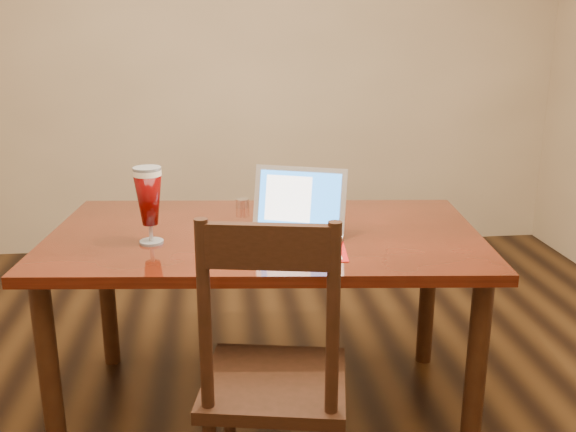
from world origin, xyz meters
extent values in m
cube|color=tan|center=(0.00, 2.50, 1.35)|extent=(4.50, 0.01, 2.70)
cube|color=#4F170A|center=(0.00, 0.39, 0.77)|extent=(1.77, 1.11, 0.04)
cylinder|color=black|center=(-0.79, 0.08, 0.37)|extent=(0.07, 0.07, 0.75)
cylinder|color=black|center=(0.71, -0.08, 0.37)|extent=(0.07, 0.07, 0.75)
cylinder|color=black|center=(-0.71, 0.85, 0.37)|extent=(0.07, 0.07, 0.75)
cylinder|color=black|center=(0.79, 0.70, 0.37)|extent=(0.07, 0.07, 0.75)
cube|color=#AD1010|center=(0.06, 0.19, 0.79)|extent=(0.47, 0.36, 0.00)
cube|color=white|center=(0.06, 0.19, 0.79)|extent=(0.42, 0.31, 0.00)
cube|color=silver|center=(0.08, 0.19, 0.80)|extent=(0.43, 0.36, 0.02)
cube|color=#B1B0B5|center=(0.09, 0.24, 0.81)|extent=(0.32, 0.21, 0.00)
cube|color=silver|center=(0.05, 0.12, 0.81)|extent=(0.11, 0.09, 0.00)
cube|color=silver|center=(0.13, 0.34, 0.93)|extent=(0.36, 0.19, 0.24)
cube|color=blue|center=(0.13, 0.33, 0.93)|extent=(0.32, 0.16, 0.20)
cube|color=white|center=(0.09, 0.35, 0.93)|extent=(0.18, 0.11, 0.17)
cylinder|color=silver|center=(-0.43, 0.29, 0.79)|extent=(0.09, 0.09, 0.01)
cylinder|color=silver|center=(-0.43, 0.29, 0.83)|extent=(0.02, 0.02, 0.06)
cylinder|color=white|center=(-0.43, 0.29, 1.06)|extent=(0.10, 0.10, 0.02)
cylinder|color=silver|center=(-0.43, 0.29, 1.07)|extent=(0.10, 0.10, 0.01)
cylinder|color=silver|center=(-0.07, 0.75, 0.81)|extent=(0.06, 0.06, 0.04)
cylinder|color=silver|center=(0.03, 0.71, 0.81)|extent=(0.06, 0.06, 0.04)
cube|color=black|center=(-0.01, -0.20, 0.46)|extent=(0.52, 0.51, 0.04)
cylinder|color=black|center=(-0.16, 0.01, 0.22)|extent=(0.04, 0.04, 0.44)
cylinder|color=black|center=(0.20, -0.06, 0.22)|extent=(0.04, 0.04, 0.44)
cylinder|color=black|center=(-0.23, -0.33, 0.77)|extent=(0.04, 0.04, 0.58)
cylinder|color=black|center=(0.13, -0.40, 0.77)|extent=(0.04, 0.04, 0.58)
cube|color=black|center=(-0.05, -0.37, 0.99)|extent=(0.36, 0.10, 0.13)
camera|label=1|loc=(-0.18, -2.01, 1.57)|focal=40.00mm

